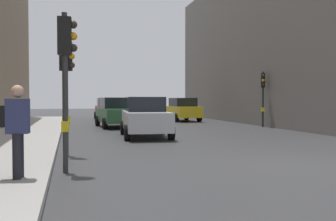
{
  "coord_description": "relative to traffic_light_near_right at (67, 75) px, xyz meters",
  "views": [
    {
      "loc": [
        -5.53,
        -8.48,
        1.66
      ],
      "look_at": [
        -1.13,
        8.52,
        1.14
      ],
      "focal_mm": 40.69,
      "sensor_mm": 36.0,
      "label": 1
    }
  ],
  "objects": [
    {
      "name": "car_red_sedan",
      "position": [
        3.06,
        19.28,
        -1.49
      ],
      "size": [
        2.02,
        4.2,
        1.76
      ],
      "color": "red",
      "rests_on": "ground"
    },
    {
      "name": "building_facade_right",
      "position": [
        17.53,
        13.62,
        3.13
      ],
      "size": [
        12.0,
        24.18,
        11.0
      ],
      "primitive_type": "cube",
      "color": "slate",
      "rests_on": "ground"
    },
    {
      "name": "pedestrian_with_grey_backpack",
      "position": [
        -0.92,
        -3.85,
        -1.2
      ],
      "size": [
        0.63,
        0.36,
        1.77
      ],
      "color": "black",
      "rests_on": "sidewalk_kerb"
    },
    {
      "name": "car_silver_hatchback",
      "position": [
        3.3,
        4.92,
        -1.49
      ],
      "size": [
        2.26,
        4.32,
        1.76
      ],
      "color": "#BCBCC1",
      "rests_on": "ground"
    },
    {
      "name": "car_green_estate",
      "position": [
        2.73,
        11.05,
        -1.49
      ],
      "size": [
        2.28,
        4.33,
        1.76
      ],
      "color": "#2D6038",
      "rests_on": "ground"
    },
    {
      "name": "sidewalk_kerb",
      "position": [
        -1.84,
        2.96,
        -2.29
      ],
      "size": [
        3.03,
        40.0,
        0.16
      ],
      "primitive_type": "cube",
      "color": "#A8A5A0",
      "rests_on": "ground"
    },
    {
      "name": "car_yellow_taxi",
      "position": [
        8.36,
        16.23,
        -1.49
      ],
      "size": [
        2.21,
        4.3,
        1.76
      ],
      "color": "yellow",
      "rests_on": "ground"
    },
    {
      "name": "traffic_light_near_left",
      "position": [
        0.0,
        -2.69,
        0.11
      ],
      "size": [
        0.44,
        0.26,
        3.59
      ],
      "color": "#2D2D2D",
      "rests_on": "ground"
    },
    {
      "name": "traffic_light_mid_street",
      "position": [
        11.22,
        8.97,
        -0.09
      ],
      "size": [
        0.34,
        0.45,
        3.3
      ],
      "color": "#2D2D2D",
      "rests_on": "ground"
    },
    {
      "name": "traffic_light_near_right",
      "position": [
        0.0,
        0.0,
        0.0
      ],
      "size": [
        0.45,
        0.36,
        3.43
      ],
      "color": "#2D2D2D",
      "rests_on": "ground"
    },
    {
      "name": "ground_plane",
      "position": [
        5.6,
        -3.04,
        -2.37
      ],
      "size": [
        120.0,
        120.0,
        0.0
      ],
      "primitive_type": "plane",
      "color": "#38383A"
    }
  ]
}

